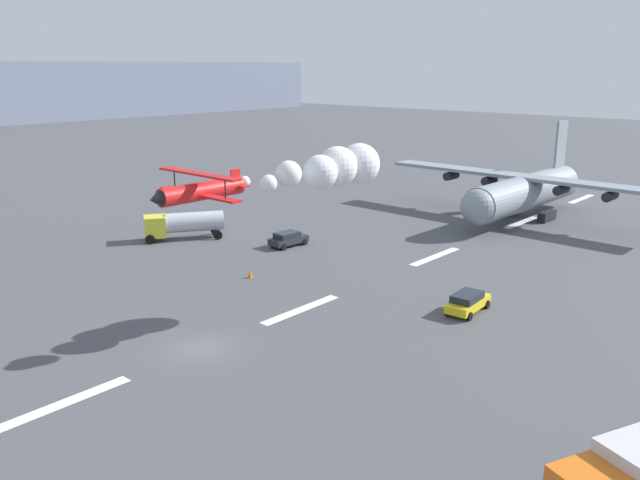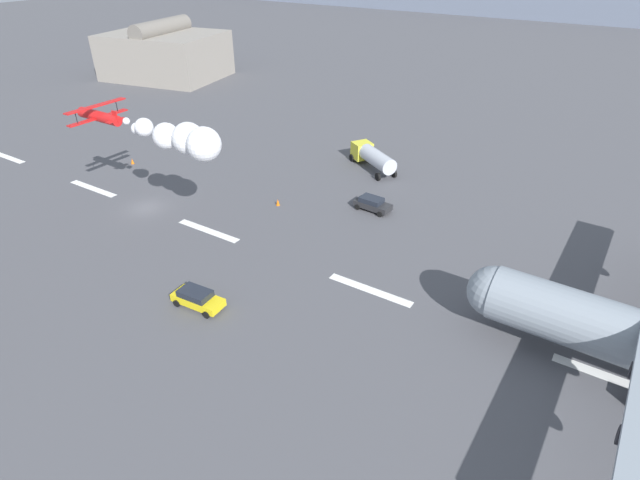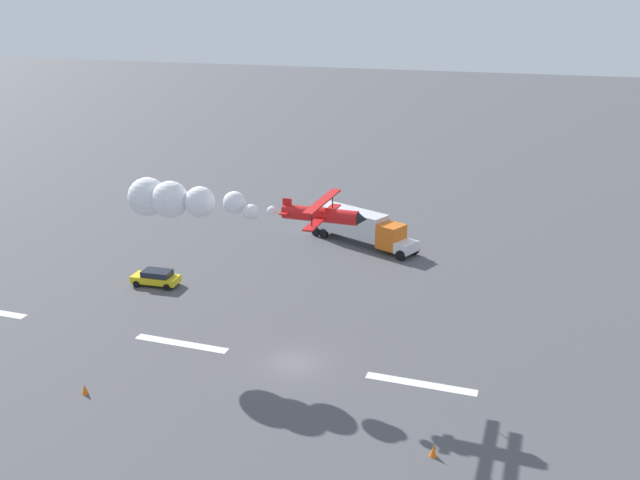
# 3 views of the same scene
# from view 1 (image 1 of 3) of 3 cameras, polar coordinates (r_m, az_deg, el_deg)

# --- Properties ---
(ground_plane) EXTENTS (440.00, 440.00, 0.00)m
(ground_plane) POSITION_cam_1_polar(r_m,az_deg,el_deg) (44.26, -10.37, -9.40)
(ground_plane) COLOR #4C4C51
(ground_plane) RESTS_ON ground
(runway_stripe_4) EXTENTS (8.00, 0.90, 0.01)m
(runway_stripe_4) POSITION_cam_1_polar(r_m,az_deg,el_deg) (39.79, -21.61, -13.20)
(runway_stripe_4) COLOR white
(runway_stripe_4) RESTS_ON ground
(runway_stripe_5) EXTENTS (8.00, 0.90, 0.01)m
(runway_stripe_5) POSITION_cam_1_polar(r_m,az_deg,el_deg) (50.20, -1.67, -6.13)
(runway_stripe_5) COLOR white
(runway_stripe_5) RESTS_ON ground
(runway_stripe_6) EXTENTS (8.00, 0.90, 0.01)m
(runway_stripe_6) POSITION_cam_1_polar(r_m,az_deg,el_deg) (64.78, 10.10, -1.44)
(runway_stripe_6) COLOR white
(runway_stripe_6) RESTS_ON ground
(runway_stripe_7) EXTENTS (8.00, 0.90, 0.01)m
(runway_stripe_7) POSITION_cam_1_polar(r_m,az_deg,el_deg) (81.33, 17.29, 1.48)
(runway_stripe_7) COLOR white
(runway_stripe_7) RESTS_ON ground
(runway_stripe_8) EXTENTS (8.00, 0.90, 0.01)m
(runway_stripe_8) POSITION_cam_1_polar(r_m,az_deg,el_deg) (98.87, 22.00, 3.38)
(runway_stripe_8) COLOR white
(runway_stripe_8) RESTS_ON ground
(cargo_transport_plane) EXTENTS (24.29, 36.83, 11.39)m
(cargo_transport_plane) POSITION_cam_1_polar(r_m,az_deg,el_deg) (81.56, 17.22, 4.03)
(cargo_transport_plane) COLOR gray
(cargo_transport_plane) RESTS_ON ground
(stunt_biplane_red) EXTENTS (19.58, 6.73, 3.08)m
(stunt_biplane_red) POSITION_cam_1_polar(r_m,az_deg,el_deg) (45.68, 0.59, 6.23)
(stunt_biplane_red) COLOR red
(fuel_tanker_truck) EXTENTS (8.35, 6.65, 2.90)m
(fuel_tanker_truck) POSITION_cam_1_polar(r_m,az_deg,el_deg) (71.40, -11.97, 1.44)
(fuel_tanker_truck) COLOR yellow
(fuel_tanker_truck) RESTS_ON ground
(followme_car_yellow) EXTENTS (4.62, 2.29, 1.52)m
(followme_car_yellow) POSITION_cam_1_polar(r_m,az_deg,el_deg) (50.73, 12.86, -5.31)
(followme_car_yellow) COLOR yellow
(followme_car_yellow) RESTS_ON ground
(airport_staff_sedan) EXTENTS (4.30, 2.24, 1.52)m
(airport_staff_sedan) POSITION_cam_1_polar(r_m,az_deg,el_deg) (67.36, -2.82, 0.13)
(airport_staff_sedan) COLOR #262628
(airport_staff_sedan) RESTS_ON ground
(traffic_cone_far) EXTENTS (0.44, 0.44, 0.75)m
(traffic_cone_far) POSITION_cam_1_polar(r_m,az_deg,el_deg) (57.71, -6.17, -2.96)
(traffic_cone_far) COLOR orange
(traffic_cone_far) RESTS_ON ground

